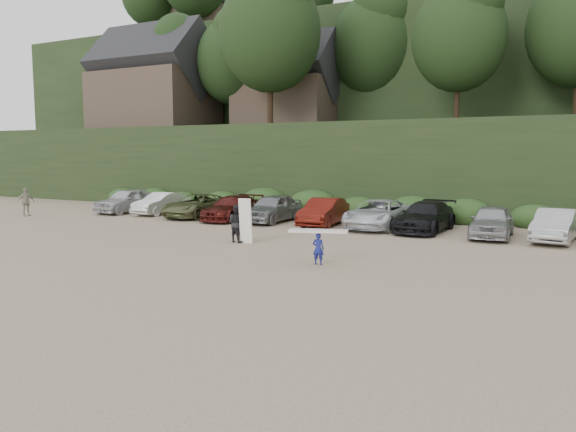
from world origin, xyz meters
The scene contains 6 objects.
ground centered at (0.00, 0.00, 0.00)m, with size 120.00×120.00×0.00m, color tan.
hillside_backdrop centered at (-0.26, 35.93, 11.22)m, with size 90.00×41.50×28.00m.
parked_cars centered at (1.58, 9.99, 0.75)m, with size 39.27×5.95×1.64m.
distant_walker centered at (-21.02, 5.33, 0.90)m, with size 1.06×0.44×1.81m, color #9F9C87.
child_surfer centered at (1.99, -0.08, 0.86)m, with size 2.18×1.24×1.26m.
adult_surfer centered at (-3.36, 2.82, 0.87)m, with size 1.32×0.79×2.01m.
Camera 1 is at (10.37, -18.12, 4.00)m, focal length 35.00 mm.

